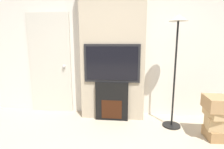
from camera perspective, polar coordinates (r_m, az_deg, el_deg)
wall_back at (r=3.45m, az=0.58°, el=9.00°), size 6.00×0.06×2.70m
chimney_breast at (r=3.27m, az=0.28°, el=8.93°), size 1.18×0.30×2.70m
fireplace at (r=3.30m, az=-0.00°, el=-8.60°), size 0.60×0.15×0.72m
television at (r=3.14m, az=-0.01°, el=3.68°), size 1.01×0.07×0.68m
floor_lamp at (r=3.02m, az=20.32°, el=8.29°), size 0.30×0.30×1.87m
box_stack at (r=3.09m, az=31.85°, el=-11.41°), size 0.50×0.40×0.66m
entry_door at (r=3.77m, az=-19.55°, el=3.26°), size 0.87×0.09×2.01m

